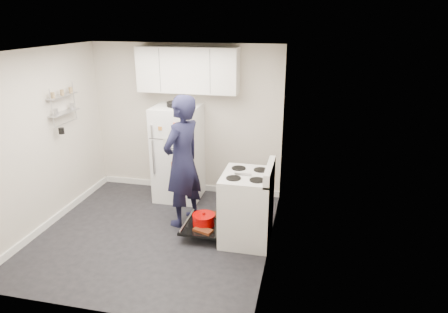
% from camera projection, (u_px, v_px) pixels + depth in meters
% --- Properties ---
extents(room, '(3.21, 3.21, 2.51)m').
position_uv_depth(room, '(149.00, 152.00, 5.24)').
color(room, black).
rests_on(room, ground).
extents(electric_range, '(0.66, 0.76, 1.10)m').
position_uv_depth(electric_range, '(246.00, 208.00, 5.34)').
color(electric_range, silver).
rests_on(electric_range, ground).
extents(open_oven_door, '(0.55, 0.70, 0.23)m').
position_uv_depth(open_oven_door, '(204.00, 222.00, 5.53)').
color(open_oven_door, black).
rests_on(open_oven_door, ground).
extents(refrigerator, '(0.72, 0.74, 1.62)m').
position_uv_depth(refrigerator, '(178.00, 153.00, 6.51)').
color(refrigerator, white).
rests_on(refrigerator, ground).
extents(upper_cabinets, '(1.60, 0.33, 0.70)m').
position_uv_depth(upper_cabinets, '(188.00, 70.00, 6.21)').
color(upper_cabinets, silver).
rests_on(upper_cabinets, room).
extents(wall_shelf_rack, '(0.14, 0.60, 0.61)m').
position_uv_depth(wall_shelf_rack, '(63.00, 104.00, 5.82)').
color(wall_shelf_rack, '#B2B2B7').
rests_on(wall_shelf_rack, room).
extents(person, '(0.68, 0.81, 1.90)m').
position_uv_depth(person, '(182.00, 161.00, 5.63)').
color(person, black).
rests_on(person, ground).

